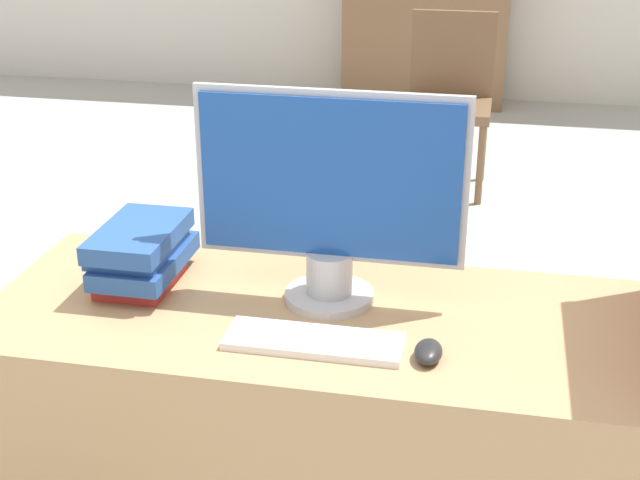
{
  "coord_description": "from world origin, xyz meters",
  "views": [
    {
      "loc": [
        0.32,
        -1.32,
        1.64
      ],
      "look_at": [
        -0.0,
        0.26,
        0.94
      ],
      "focal_mm": 50.0,
      "sensor_mm": 36.0,
      "label": 1
    }
  ],
  "objects_px": {
    "monitor": "(328,198)",
    "mouse": "(428,352)",
    "keyboard": "(314,341)",
    "book_stack": "(141,254)",
    "far_chair": "(450,91)"
  },
  "relations": [
    {
      "from": "monitor",
      "to": "mouse",
      "type": "bearing_deg",
      "value": -41.24
    },
    {
      "from": "keyboard",
      "to": "far_chair",
      "type": "xyz_separation_m",
      "value": [
        0.06,
        3.14,
        -0.26
      ]
    },
    {
      "from": "book_stack",
      "to": "far_chair",
      "type": "bearing_deg",
      "value": 80.52
    },
    {
      "from": "monitor",
      "to": "far_chair",
      "type": "bearing_deg",
      "value": 88.57
    },
    {
      "from": "keyboard",
      "to": "book_stack",
      "type": "relative_size",
      "value": 1.24
    },
    {
      "from": "keyboard",
      "to": "book_stack",
      "type": "height_order",
      "value": "book_stack"
    },
    {
      "from": "book_stack",
      "to": "far_chair",
      "type": "xyz_separation_m",
      "value": [
        0.49,
        2.95,
        -0.32
      ]
    },
    {
      "from": "monitor",
      "to": "mouse",
      "type": "relative_size",
      "value": 6.52
    },
    {
      "from": "book_stack",
      "to": "far_chair",
      "type": "height_order",
      "value": "far_chair"
    },
    {
      "from": "keyboard",
      "to": "mouse",
      "type": "relative_size",
      "value": 4.04
    },
    {
      "from": "far_chair",
      "to": "mouse",
      "type": "bearing_deg",
      "value": -30.04
    },
    {
      "from": "far_chair",
      "to": "book_stack",
      "type": "bearing_deg",
      "value": -42.45
    },
    {
      "from": "keyboard",
      "to": "book_stack",
      "type": "xyz_separation_m",
      "value": [
        -0.43,
        0.19,
        0.06
      ]
    },
    {
      "from": "book_stack",
      "to": "mouse",
      "type": "bearing_deg",
      "value": -17.13
    },
    {
      "from": "monitor",
      "to": "mouse",
      "type": "xyz_separation_m",
      "value": [
        0.24,
        -0.21,
        -0.22
      ]
    }
  ]
}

